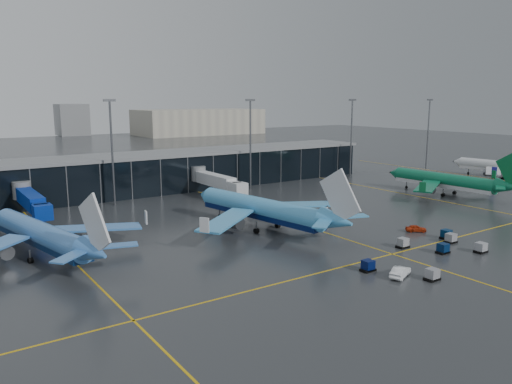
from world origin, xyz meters
TOP-DOWN VIEW (x-y plane):
  - ground at (0.00, 0.00)m, footprint 600.00×600.00m
  - terminal_pier at (0.00, 62.00)m, footprint 142.00×17.00m
  - jet_bridges at (-35.00, 42.99)m, footprint 94.00×27.50m
  - flood_masts at (5.00, 50.00)m, footprint 203.00×0.50m
  - distant_hangars at (49.94, 270.08)m, footprint 260.00×71.00m
  - taxi_lines at (10.00, 10.61)m, footprint 220.00×120.00m
  - airliner_arkefly at (-38.52, 16.64)m, footprint 42.56×46.34m
  - airliner_klm_near at (1.29, 11.24)m, footprint 44.26×48.64m
  - airliner_aer_lingus at (62.95, 12.97)m, footprint 36.57×41.22m
  - airliner_ba at (104.05, 19.99)m, footprint 36.83×41.00m
  - baggage_carts at (15.68, -18.81)m, footprint 27.42×14.37m
  - mobile_airstair at (14.40, 7.98)m, footprint 2.71×3.53m
  - service_van_red at (25.04, -8.00)m, footprint 4.05×3.72m
  - service_van_white at (2.37, -22.96)m, footprint 5.11×3.35m

SIDE VIEW (x-z plane):
  - ground at x=0.00m, z-range 0.00..0.00m
  - taxi_lines at x=10.00m, z-range 0.00..0.02m
  - service_van_red at x=25.04m, z-range 0.00..1.34m
  - baggage_carts at x=15.68m, z-range -0.09..1.61m
  - mobile_airstair at x=14.40m, z-range -0.95..2.49m
  - service_van_white at x=2.37m, z-range 0.00..1.59m
  - jet_bridges at x=-35.00m, z-range 0.95..8.15m
  - terminal_pier at x=0.00m, z-range 0.07..10.77m
  - airliner_ba at x=104.05m, z-range 0.00..11.68m
  - airliner_aer_lingus at x=62.95m, z-range 0.00..12.23m
  - airliner_arkefly at x=-38.52m, z-range 0.00..12.30m
  - airliner_klm_near at x=1.29m, z-range 0.00..13.28m
  - distant_hangars at x=49.94m, z-range -2.21..19.79m
  - flood_masts at x=5.00m, z-range 1.06..26.56m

